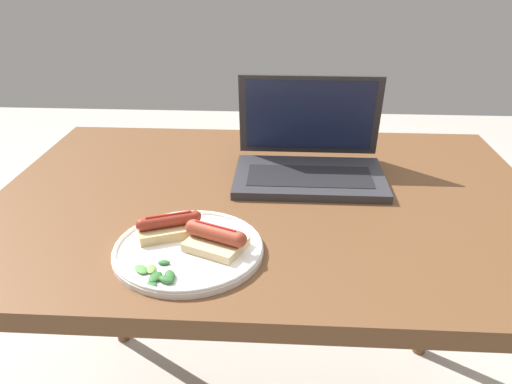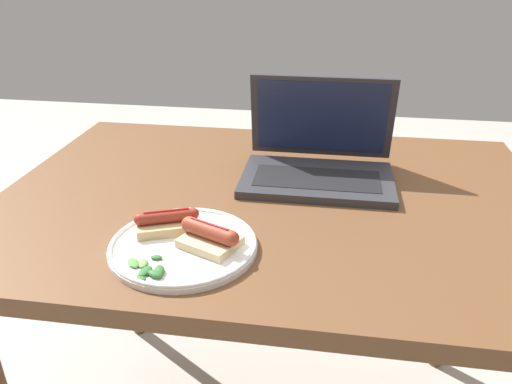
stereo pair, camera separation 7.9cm
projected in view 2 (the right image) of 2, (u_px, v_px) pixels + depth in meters
desk at (272, 219)px, 1.09m from camera, size 1.16×0.83×0.73m
laptop at (318, 161)px, 1.13m from camera, size 0.33×0.25×0.22m
plate at (183, 245)px, 0.87m from camera, size 0.26×0.26×0.02m
sausage_toast_left at (167, 222)px, 0.90m from camera, size 0.12×0.09×0.04m
sausage_toast_middle at (210, 236)px, 0.85m from camera, size 0.12×0.11×0.05m
salad_pile at (149, 268)px, 0.79m from camera, size 0.08×0.07×0.01m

